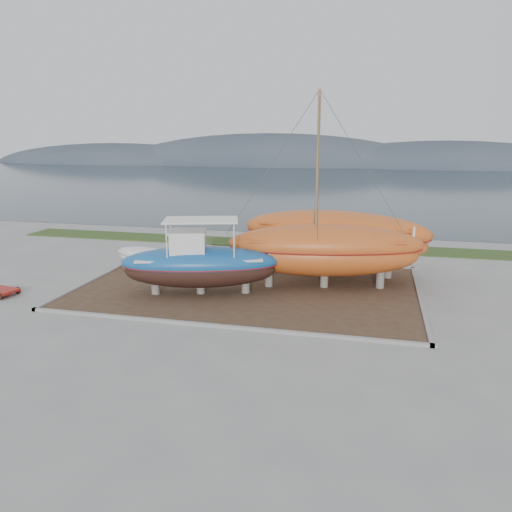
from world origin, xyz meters
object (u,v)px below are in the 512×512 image
(blue_caique, at_px, (200,257))
(white_dinghy, at_px, (146,259))
(red_trailer, at_px, (2,292))
(orange_sailboat, at_px, (327,193))
(orange_bare_hull, at_px, (334,243))

(blue_caique, xyz_separation_m, white_dinghy, (-5.00, 3.86, -1.32))
(white_dinghy, distance_m, red_trailer, 8.34)
(orange_sailboat, bearing_deg, blue_caique, -167.50)
(orange_bare_hull, bearing_deg, blue_caique, -131.69)
(blue_caique, bearing_deg, red_trailer, 178.61)
(orange_sailboat, bearing_deg, red_trailer, -172.57)
(orange_bare_hull, bearing_deg, orange_sailboat, -87.51)
(orange_sailboat, relative_size, red_trailer, 4.24)
(orange_sailboat, height_order, red_trailer, orange_sailboat)
(blue_caique, relative_size, red_trailer, 3.30)
(blue_caique, distance_m, red_trailer, 10.68)
(blue_caique, bearing_deg, orange_sailboat, 6.95)
(red_trailer, bearing_deg, white_dinghy, 62.45)
(orange_sailboat, relative_size, orange_bare_hull, 0.94)
(white_dinghy, relative_size, orange_bare_hull, 0.39)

